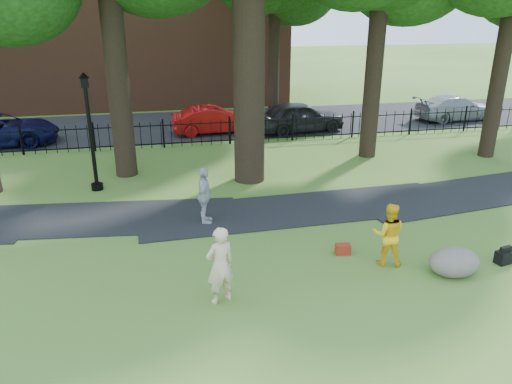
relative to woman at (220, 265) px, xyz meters
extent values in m
plane|color=#446724|center=(2.09, 0.74, -0.91)|extent=(120.00, 120.00, 0.00)
cube|color=black|center=(3.09, 4.64, -0.91)|extent=(36.07, 3.85, 0.03)
cube|color=black|center=(2.09, 16.74, -0.91)|extent=(80.00, 7.00, 0.02)
cube|color=black|center=(2.09, 12.74, 0.11)|extent=(44.00, 0.04, 0.04)
cube|color=black|center=(2.09, 12.74, -0.73)|extent=(44.00, 0.04, 0.04)
cube|color=brown|center=(-1.91, 24.74, 5.09)|extent=(18.00, 8.00, 12.00)
cylinder|color=black|center=(2.09, 7.74, 4.34)|extent=(1.10, 1.10, 10.50)
cylinder|color=black|center=(-2.41, 9.24, 3.64)|extent=(0.80, 0.80, 9.10)
cylinder|color=black|center=(7.59, 9.74, 3.29)|extent=(0.70, 0.70, 8.40)
cylinder|color=black|center=(12.59, 8.74, 3.12)|extent=(0.64, 0.64, 8.05)
imported|color=beige|center=(0.00, 0.00, 0.00)|extent=(0.77, 0.63, 1.81)
imported|color=yellow|center=(4.33, 0.87, -0.08)|extent=(0.96, 0.86, 1.64)
imported|color=#B2B2B7|center=(0.08, 4.22, -0.04)|extent=(0.58, 1.08, 1.74)
ellipsoid|color=slate|center=(5.74, 0.10, -0.54)|extent=(1.50, 1.34, 0.73)
cylinder|color=black|center=(-3.38, 7.78, 0.89)|extent=(0.13, 0.13, 3.59)
cylinder|color=black|center=(-3.38, 7.78, -0.79)|extent=(0.40, 0.40, 0.22)
cube|color=black|center=(-3.38, 7.78, 2.85)|extent=(0.29, 0.29, 0.34)
cone|color=black|center=(-3.38, 7.78, 3.07)|extent=(0.36, 0.36, 0.18)
cube|color=black|center=(7.30, 0.30, -0.74)|extent=(0.49, 0.37, 0.33)
cube|color=maroon|center=(3.44, 1.57, -0.77)|extent=(0.43, 0.30, 0.27)
imported|color=#9D0C0C|center=(1.59, 14.85, -0.24)|extent=(4.17, 1.74, 1.34)
imported|color=black|center=(5.88, 14.34, -0.14)|extent=(4.70, 2.41, 1.53)
imported|color=#9B9EA3|center=(15.06, 15.19, -0.24)|extent=(4.75, 2.26, 1.34)
camera|label=1|loc=(-1.09, -9.45, 5.40)|focal=35.00mm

